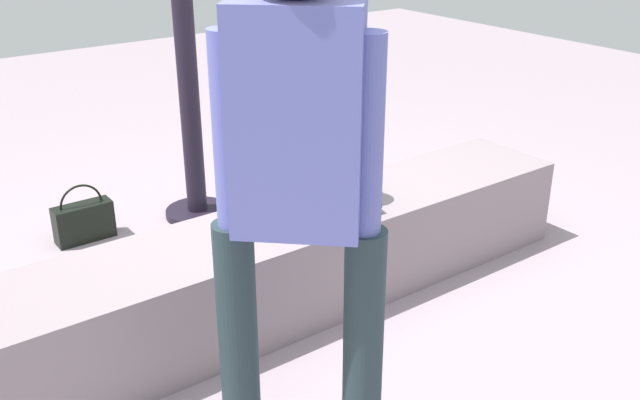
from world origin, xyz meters
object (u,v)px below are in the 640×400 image
at_px(gift_bag, 247,212).
at_px(cake_plate, 272,214).
at_px(adult_standing, 298,158).
at_px(water_bottle_near_gift, 197,254).
at_px(child_seated, 338,158).
at_px(handbag_black_leather, 84,221).
at_px(water_bottle_far_side, 38,290).

bearing_deg(gift_bag, cake_plate, -111.42).
distance_m(adult_standing, water_bottle_near_gift, 1.64).
relative_size(child_seated, adult_standing, 0.28).
relative_size(cake_plate, handbag_black_leather, 0.71).
height_order(cake_plate, handbag_black_leather, cake_plate).
bearing_deg(cake_plate, water_bottle_far_side, 145.18).
relative_size(water_bottle_near_gift, water_bottle_far_side, 1.11).
xyz_separation_m(gift_bag, handbag_black_leather, (-0.72, 0.48, -0.04)).
height_order(adult_standing, water_bottle_far_side, adult_standing).
bearing_deg(handbag_black_leather, adult_standing, -89.29).
relative_size(adult_standing, water_bottle_near_gift, 8.02).
bearing_deg(water_bottle_far_side, water_bottle_near_gift, -9.66).
bearing_deg(water_bottle_near_gift, cake_plate, -73.75).
bearing_deg(handbag_black_leather, cake_plate, -68.21).
bearing_deg(cake_plate, water_bottle_near_gift, 106.25).
distance_m(child_seated, water_bottle_far_side, 1.45).
height_order(adult_standing, handbag_black_leather, adult_standing).
xyz_separation_m(cake_plate, handbag_black_leather, (-0.46, 1.14, -0.34)).
distance_m(adult_standing, handbag_black_leather, 2.18).
distance_m(gift_bag, water_bottle_near_gift, 0.44).
distance_m(adult_standing, cake_plate, 1.11).
relative_size(adult_standing, water_bottle_far_side, 8.92).
bearing_deg(water_bottle_near_gift, child_seated, -48.11).
relative_size(child_seated, handbag_black_leather, 1.54).
distance_m(cake_plate, gift_bag, 0.78).
bearing_deg(water_bottle_near_gift, gift_bag, 25.34).
bearing_deg(gift_bag, water_bottle_far_side, -176.62).
bearing_deg(adult_standing, handbag_black_leather, 90.71).
height_order(cake_plate, water_bottle_near_gift, cake_plate).
relative_size(cake_plate, water_bottle_near_gift, 1.04).
xyz_separation_m(child_seated, water_bottle_far_side, (-1.18, 0.64, -0.55)).
xyz_separation_m(child_seated, water_bottle_near_gift, (-0.46, 0.51, -0.54)).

